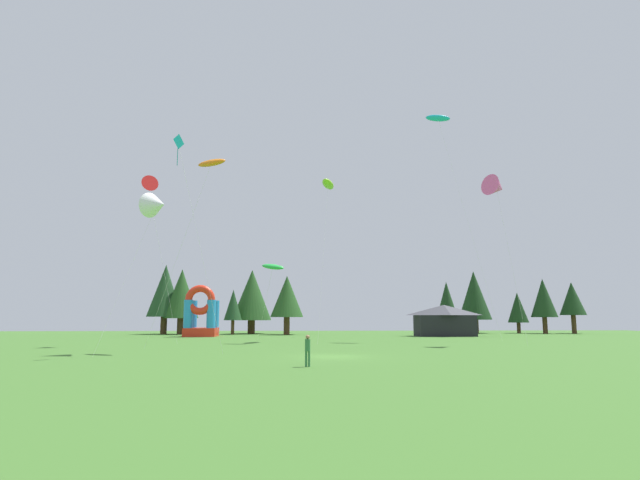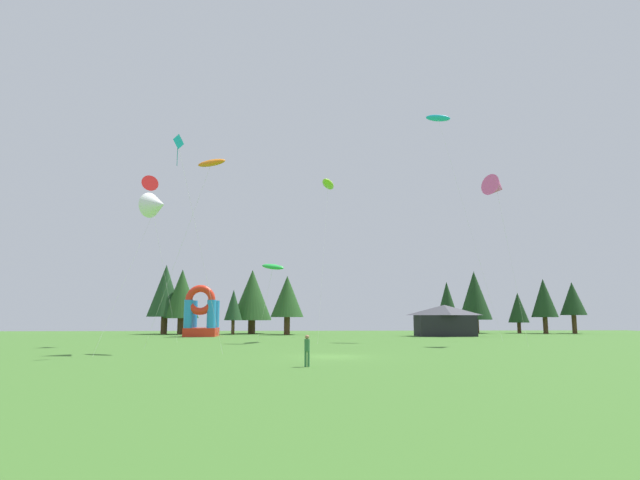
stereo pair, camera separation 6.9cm
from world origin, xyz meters
name	(u,v)px [view 2 (the right image)]	position (x,y,z in m)	size (l,w,h in m)	color
ground_plane	(331,357)	(0.00, 0.00, 0.00)	(120.00, 120.00, 0.00)	#3D6B28
kite_pink_delta	(496,187)	(17.09, 13.15, 15.01)	(2.89, 3.58, 16.17)	#EA599E
kite_orange_parafoil	(211,163)	(-9.11, 5.71, 14.72)	(6.92, 4.38, 15.16)	orange
kite_teal_diamond	(178,146)	(-10.88, 1.69, 14.76)	(3.80, 1.35, 15.38)	#0C7F7A
kite_cyan_parafoil	(438,118)	(14.37, 22.40, 25.65)	(7.16, 2.85, 26.31)	#19B7CC
kite_red_delta	(148,186)	(-16.44, 14.33, 14.96)	(4.11, 2.69, 15.87)	red
kite_green_parafoil	(273,267)	(-4.56, 17.26, 7.54)	(2.82, 2.01, 8.07)	green
kite_lime_parafoil	(328,184)	(1.33, 21.61, 17.29)	(2.51, 8.25, 17.85)	#8CD826
kite_white_delta	(157,205)	(-12.81, 4.02, 10.90)	(4.01, 4.92, 11.93)	white
person_midfield	(307,348)	(-1.77, -6.70, 0.98)	(0.30, 0.30, 1.65)	#33723F
inflatable_yellow_castle	(201,317)	(-14.48, 34.35, 2.51)	(4.09, 4.27, 6.64)	red
festival_tent	(445,320)	(17.69, 33.71, 2.06)	(7.45, 4.12, 4.12)	black
tree_row_0	(166,291)	(-21.53, 43.65, 6.36)	(5.15, 5.15, 10.28)	#4C331E
tree_row_1	(182,294)	(-18.97, 43.01, 5.89)	(5.14, 5.14, 9.55)	#4C331E
tree_row_2	(233,305)	(-11.18, 41.66, 4.21)	(2.63, 2.63, 6.48)	#4C331E
tree_row_3	(252,295)	(-8.72, 44.71, 5.80)	(6.01, 6.01, 9.66)	#4C331E
tree_row_4	(287,297)	(-3.34, 40.58, 5.42)	(4.77, 4.77, 8.46)	#4C331E
tree_row_5	(447,301)	(20.14, 40.45, 4.87)	(3.13, 3.13, 7.66)	#4C331E
tree_row_6	(475,295)	(26.15, 45.58, 5.85)	(5.09, 5.09, 9.70)	#4C331E
tree_row_7	(518,308)	(32.74, 44.88, 3.94)	(3.14, 3.14, 6.31)	#4C331E
tree_row_8	(544,298)	(36.07, 43.08, 5.36)	(3.91, 3.91, 8.36)	#4C331E
tree_row_9	(573,299)	(40.57, 42.99, 5.25)	(3.84, 3.84, 7.85)	#4C331E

